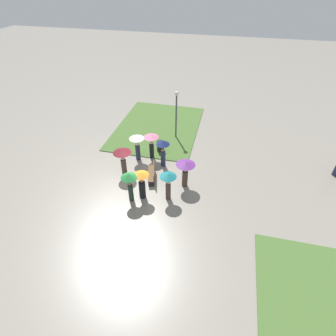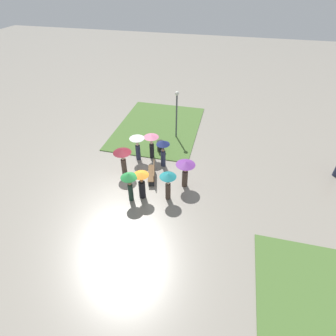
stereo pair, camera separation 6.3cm
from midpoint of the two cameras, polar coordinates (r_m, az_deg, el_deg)
The scene contains 13 objects.
ground_plane at distance 16.86m, azimuth -5.70°, elevation -3.59°, with size 90.00×90.00×0.00m, color gray.
lawn_patch_near at distance 22.81m, azimuth -2.03°, elevation 8.89°, with size 8.95×6.75×0.06m.
park_bench at distance 16.98m, azimuth -3.31°, elevation -1.01°, with size 1.80×0.87×0.90m.
lamp_post at distance 20.27m, azimuth 1.99°, elevation 12.87°, with size 0.32×0.32×3.85m.
trash_bin at distance 19.52m, azimuth -1.52°, elevation 4.72°, with size 0.55×0.55×0.84m.
crowd_person_navy at distance 17.51m, azimuth -0.98°, elevation 4.26°, with size 0.91×0.91×2.02m.
crowd_person_green at distance 14.93m, azimuth -8.30°, elevation -2.72°, with size 0.95×0.95×2.01m.
crowd_person_purple at distance 15.86m, azimuth 3.91°, elevation -0.08°, with size 1.19×1.19×1.88m.
crowd_person_pink at distance 18.37m, azimuth -3.52°, elevation 5.79°, with size 1.05×1.05×1.91m.
crowd_person_teal at distance 14.97m, azimuth 0.12°, elevation -2.90°, with size 0.97×0.97×1.88m.
crowd_person_white at distance 18.27m, azimuth -6.61°, elevation 5.50°, with size 1.05×1.05×1.94m.
crowd_person_maroon at distance 16.97m, azimuth -9.75°, elevation 2.74°, with size 1.17×1.17×1.97m.
crowd_person_orange at distance 15.27m, azimuth -5.65°, elevation -3.09°, with size 0.91×0.91×1.89m.
Camera 2 is at (11.76, 4.60, 11.17)m, focal length 28.00 mm.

